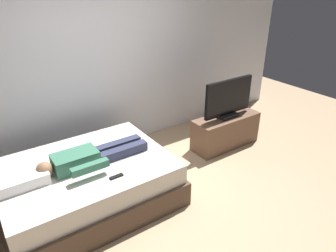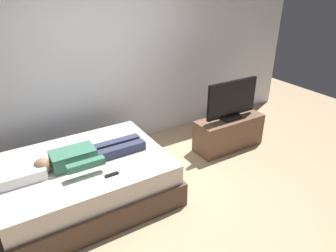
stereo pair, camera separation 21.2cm
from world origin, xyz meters
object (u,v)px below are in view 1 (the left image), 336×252
(tv_stand, at_px, (225,131))
(tv, at_px, (228,99))
(pillow, at_px, (22,179))
(person, at_px, (87,158))
(bed, at_px, (87,183))
(remote, at_px, (116,176))

(tv_stand, relative_size, tv, 1.25)
(pillow, xyz_separation_m, person, (0.68, -0.04, 0.02))
(tv, bearing_deg, bed, -178.17)
(tv_stand, bearing_deg, tv, 0.00)
(bed, xyz_separation_m, pillow, (-0.65, -0.00, 0.34))
(person, height_order, tv, tv)
(remote, height_order, tv, tv)
(bed, xyz_separation_m, tv, (2.29, 0.07, 0.52))
(pillow, bearing_deg, remote, -28.14)
(tv, bearing_deg, person, -177.17)
(pillow, height_order, remote, pillow)
(bed, bearing_deg, tv, 1.83)
(person, height_order, remote, person)
(bed, xyz_separation_m, remote, (0.18, -0.44, 0.29))
(person, distance_m, tv_stand, 2.30)
(person, relative_size, tv, 1.43)
(person, bearing_deg, pillow, 176.75)
(pillow, relative_size, remote, 3.20)
(tv, bearing_deg, pillow, -178.57)
(tv_stand, distance_m, tv, 0.53)
(bed, relative_size, tv_stand, 1.76)
(tv_stand, bearing_deg, pillow, -178.57)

